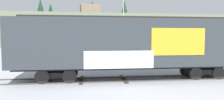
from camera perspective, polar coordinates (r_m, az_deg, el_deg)
name	(u,v)px	position (r m, az deg, el deg)	size (l,w,h in m)	color
ground_plane	(151,79)	(14.22, 11.35, -8.33)	(260.00, 260.00, 0.00)	#B2B5BC
track	(132,79)	(13.84, 5.90, -8.45)	(60.02, 3.17, 0.08)	#4C4742
freight_car	(133,44)	(13.54, 6.19, 1.92)	(16.14, 3.35, 4.42)	#33383D
flagpole	(123,19)	(27.39, 3.34, 9.27)	(0.26, 1.30, 9.27)	silver
hillside	(98,32)	(71.94, -4.10, 5.44)	(151.98, 34.26, 14.93)	slate
parked_car_white	(93,59)	(18.84, -5.65, -2.72)	(4.42, 2.39, 1.67)	silver
parked_car_silver	(153,59)	(20.02, 12.14, -2.50)	(4.93, 2.36, 1.60)	#B7BABF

